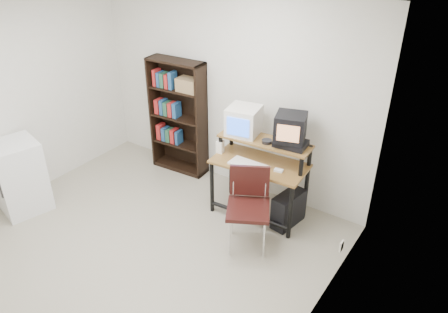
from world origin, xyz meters
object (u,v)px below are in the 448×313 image
Objects in this scene: crt_tv at (290,127)px; mini_fridge at (19,177)px; computer_desk at (260,166)px; crt_monitor at (244,121)px; bookshelf at (179,115)px; pc_tower at (288,209)px; school_chair at (249,200)px.

crt_tv is 0.45× the size of mini_fridge.
computer_desk is at bearing 46.76° from mini_fridge.
crt_tv is (0.60, 0.03, 0.06)m from crt_monitor.
bookshelf reaches higher than computer_desk.
mini_fridge is (-2.91, -1.59, 0.25)m from pc_tower.
crt_tv is at bearing 46.14° from mini_fridge.
school_chair is at bearing 35.81° from mini_fridge.
pc_tower is 0.49× the size of school_chair.
pc_tower is (0.41, 0.01, -0.47)m from computer_desk.
crt_tv is at bearing 51.68° from school_chair.
crt_monitor reaches higher than computer_desk.
computer_desk is 2.57× the size of pc_tower.
crt_monitor is 1.18m from pc_tower.
mini_fridge is at bearing 172.50° from school_chair.
computer_desk reaches higher than mini_fridge.
school_chair is at bearing -117.14° from crt_tv.
pc_tower is (0.71, -0.10, -0.93)m from crt_monitor.
computer_desk reaches higher than pc_tower.
crt_monitor is at bearing 165.43° from crt_tv.
crt_monitor is 0.96× the size of pc_tower.
crt_tv is at bearing -10.01° from bookshelf.
mini_fridge reaches higher than school_chair.
crt_monitor is 2.85m from mini_fridge.
school_chair is at bearing -64.04° from crt_monitor.
computer_desk is 1.25× the size of mini_fridge.
pc_tower is 0.69m from school_chair.
bookshelf reaches higher than school_chair.
mini_fridge is at bearing -142.41° from pc_tower.
mini_fridge is (-2.79, -1.72, -0.75)m from crt_tv.
mini_fridge is (-2.19, -1.69, -0.68)m from crt_monitor.
mini_fridge is (-1.00, -1.91, -0.38)m from bookshelf.
bookshelf is at bearing 76.95° from mini_fridge.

